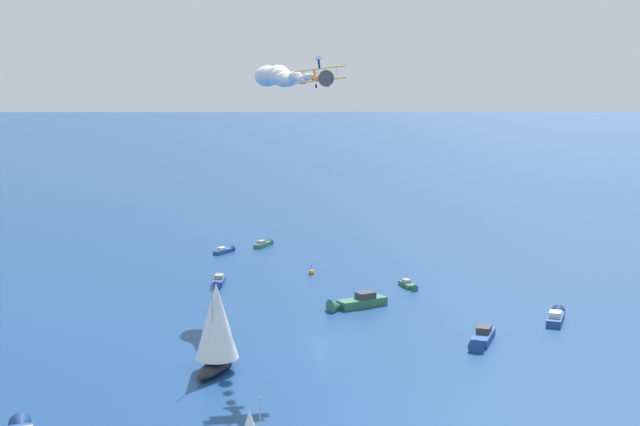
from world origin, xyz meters
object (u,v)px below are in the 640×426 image
motorboat_outer_ring_d (355,303)px  marker_buoy (311,272)px  sailboat_far_port (216,326)px  motorboat_trailing (218,282)px  wingwalker_lead (319,62)px  motorboat_outer_ring_f (409,285)px  biplane_lead (320,77)px  motorboat_ahead (556,317)px  motorboat_outer_ring_e (225,250)px  motorboat_offshore (264,244)px  motorboat_outer_ring_c (482,339)px

motorboat_outer_ring_d → marker_buoy: bearing=-111.4°
sailboat_far_port → marker_buoy: (-45.80, -39.39, -5.81)m
motorboat_outer_ring_d → sailboat_far_port: bearing=21.4°
sailboat_far_port → motorboat_trailing: sailboat_far_port is taller
marker_buoy → wingwalker_lead: (26.85, 37.15, 40.67)m
motorboat_outer_ring_f → biplane_lead: bearing=26.4°
motorboat_ahead → motorboat_outer_ring_e: motorboat_ahead is taller
motorboat_ahead → motorboat_outer_ring_d: motorboat_outer_ring_d is taller
motorboat_outer_ring_e → biplane_lead: (24.83, 66.77, 38.39)m
motorboat_ahead → wingwalker_lead: bearing=-21.2°
sailboat_far_port → motorboat_ahead: bearing=167.8°
motorboat_offshore → motorboat_ahead: size_ratio=0.81×
motorboat_offshore → motorboat_ahead: 82.18m
sailboat_far_port → motorboat_outer_ring_d: bearing=-158.6°
motorboat_outer_ring_d → biplane_lead: 43.22m
motorboat_trailing → motorboat_outer_ring_e: size_ratio=1.09×
motorboat_ahead → wingwalker_lead: (37.25, -14.43, 40.37)m
biplane_lead → motorboat_trailing: bearing=-99.9°
motorboat_ahead → motorboat_outer_ring_e: size_ratio=1.34×
sailboat_far_port → motorboat_outer_ring_c: 39.91m
sailboat_far_port → motorboat_outer_ring_f: (-53.21, -19.08, -5.73)m
motorboat_offshore → biplane_lead: size_ratio=0.96×
wingwalker_lead → marker_buoy: bearing=-125.9°
motorboat_outer_ring_e → marker_buoy: size_ratio=3.08×
motorboat_outer_ring_d → marker_buoy: size_ratio=5.27×
motorboat_offshore → wingwalker_lead: 86.92m
motorboat_trailing → marker_buoy: (-19.54, 3.40, -0.20)m
motorboat_ahead → motorboat_outer_ring_f: 31.40m
biplane_lead → wingwalker_lead: size_ratio=4.09×
sailboat_far_port → motorboat_trailing: 50.52m
motorboat_outer_ring_c → biplane_lead: (18.03, -15.53, 38.13)m
motorboat_offshore → motorboat_trailing: (29.08, 27.20, 0.04)m
motorboat_outer_ring_c → motorboat_ahead: bearing=-176.4°
motorboat_ahead → motorboat_outer_ring_c: size_ratio=0.92×
motorboat_offshore → motorboat_outer_ring_d: (19.46, 55.90, 0.30)m
motorboat_outer_ring_d → motorboat_outer_ring_c: bearing=92.8°
motorboat_ahead → sailboat_far_port: bearing=-12.2°
motorboat_offshore → marker_buoy: size_ratio=3.32×
motorboat_trailing → motorboat_outer_ring_e: bearing=-124.2°
sailboat_far_port → motorboat_outer_ring_e: bearing=-122.6°
wingwalker_lead → motorboat_outer_ring_d: bearing=-145.0°
motorboat_outer_ring_e → marker_buoy: marker_buoy is taller
motorboat_outer_ring_c → biplane_lead: biplane_lead is taller
motorboat_ahead → marker_buoy: 52.62m
motorboat_outer_ring_d → motorboat_outer_ring_e: bearing=-98.4°
motorboat_offshore → marker_buoy: (9.54, 30.60, -0.16)m
motorboat_trailing → motorboat_outer_ring_c: (-10.95, 56.16, 0.16)m
motorboat_trailing → motorboat_outer_ring_f: (-26.95, 23.72, -0.12)m
motorboat_outer_ring_e → wingwalker_lead: 81.98m
motorboat_ahead → wingwalker_lead: wingwalker_lead is taller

